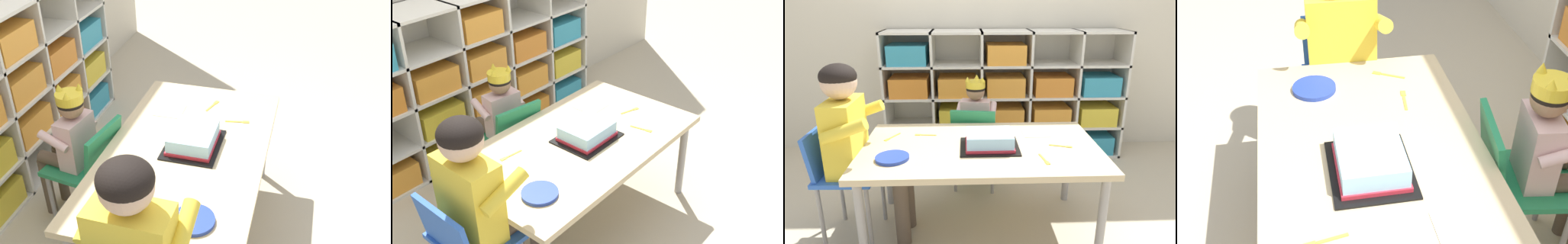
# 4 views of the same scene
# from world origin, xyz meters

# --- Properties ---
(ground) EXTENTS (16.00, 16.00, 0.00)m
(ground) POSITION_xyz_m (0.00, 0.00, 0.00)
(ground) COLOR beige
(storage_cubby_shelf) EXTENTS (2.08, 0.37, 1.12)m
(storage_cubby_shelf) POSITION_xyz_m (0.26, 1.19, 0.50)
(storage_cubby_shelf) COLOR silver
(storage_cubby_shelf) RESTS_ON ground
(activity_table) EXTENTS (1.35, 0.79, 0.57)m
(activity_table) POSITION_xyz_m (0.00, 0.00, 0.52)
(activity_table) COLOR #D1B789
(activity_table) RESTS_ON ground
(classroom_chair_blue) EXTENTS (0.38, 0.39, 0.65)m
(classroom_chair_blue) POSITION_xyz_m (-0.02, 0.54, 0.39)
(classroom_chair_blue) COLOR #238451
(classroom_chair_blue) RESTS_ON ground
(child_with_crown) EXTENTS (0.32, 0.32, 0.85)m
(child_with_crown) POSITION_xyz_m (-0.00, 0.65, 0.53)
(child_with_crown) COLOR beige
(child_with_crown) RESTS_ON ground
(classroom_chair_adult_side) EXTENTS (0.35, 0.38, 0.69)m
(classroom_chair_adult_side) POSITION_xyz_m (-0.80, -0.02, 0.44)
(classroom_chair_adult_side) COLOR blue
(classroom_chair_adult_side) RESTS_ON ground
(adult_helper_seated) EXTENTS (0.44, 0.41, 1.05)m
(adult_helper_seated) POSITION_xyz_m (-0.69, -0.02, 0.65)
(adult_helper_seated) COLOR yellow
(adult_helper_seated) RESTS_ON ground
(birthday_cake_on_tray) EXTENTS (0.33, 0.27, 0.09)m
(birthday_cake_on_tray) POSITION_xyz_m (0.05, -0.03, 0.61)
(birthday_cake_on_tray) COLOR black
(birthday_cake_on_tray) RESTS_ON activity_table
(paper_plate_stack) EXTENTS (0.18, 0.18, 0.02)m
(paper_plate_stack) POSITION_xyz_m (-0.47, -0.17, 0.58)
(paper_plate_stack) COLOR #233DA3
(paper_plate_stack) RESTS_ON activity_table
(paper_napkin_square) EXTENTS (0.16, 0.16, 0.00)m
(paper_napkin_square) POSITION_xyz_m (0.35, 0.19, 0.57)
(paper_napkin_square) COLOR white
(paper_napkin_square) RESTS_ON activity_table
(fork_near_cake_tray) EXTENTS (0.13, 0.03, 0.00)m
(fork_near_cake_tray) POSITION_xyz_m (-0.34, 0.18, 0.57)
(fork_near_cake_tray) COLOR yellow
(fork_near_cake_tray) RESTS_ON activity_table
(fork_beside_plate_stack) EXTENTS (0.13, 0.05, 0.00)m
(fork_beside_plate_stack) POSITION_xyz_m (0.47, -0.03, 0.57)
(fork_beside_plate_stack) COLOR yellow
(fork_beside_plate_stack) RESTS_ON activity_table
(fork_by_napkin) EXTENTS (0.04, 0.13, 0.00)m
(fork_by_napkin) POSITION_xyz_m (0.33, -0.21, 0.57)
(fork_by_napkin) COLOR yellow
(fork_by_napkin) RESTS_ON activity_table
(fork_scattered_mid_table) EXTENTS (0.08, 0.13, 0.00)m
(fork_scattered_mid_table) POSITION_xyz_m (-0.54, 0.14, 0.57)
(fork_scattered_mid_table) COLOR yellow
(fork_scattered_mid_table) RESTS_ON activity_table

